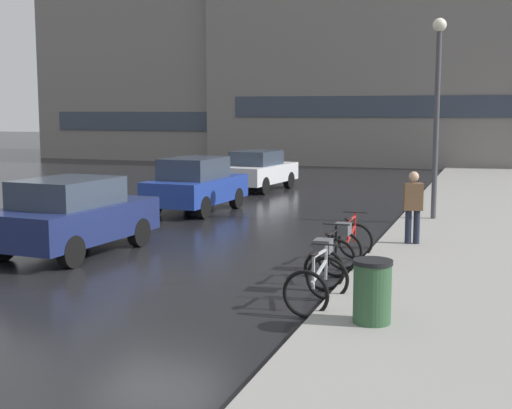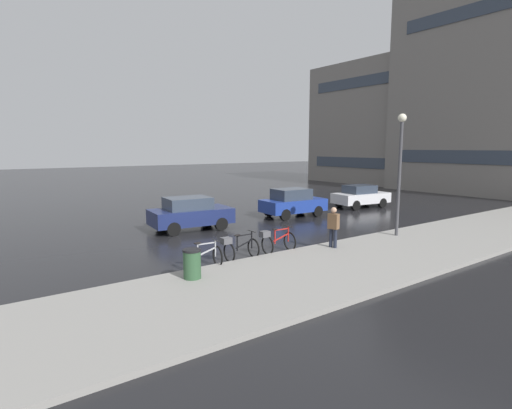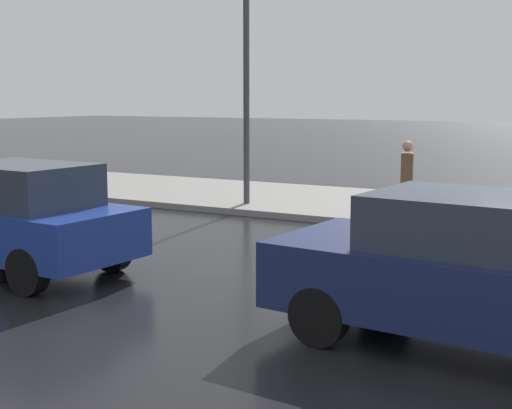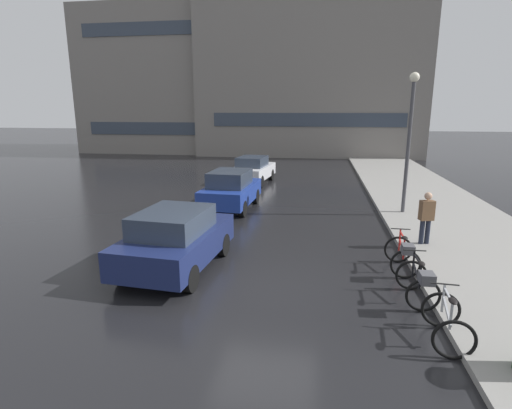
# 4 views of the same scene
# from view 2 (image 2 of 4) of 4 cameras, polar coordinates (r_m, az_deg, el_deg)

# --- Properties ---
(ground_plane) EXTENTS (140.00, 140.00, 0.00)m
(ground_plane) POSITION_cam_2_polar(r_m,az_deg,el_deg) (17.21, -7.96, -5.29)
(ground_plane) COLOR black
(sidewalk_kerb) EXTENTS (4.80, 60.00, 0.14)m
(sidewalk_kerb) POSITION_cam_2_polar(r_m,az_deg,el_deg) (20.19, 27.34, -3.93)
(sidewalk_kerb) COLOR gray
(sidewalk_kerb) RESTS_ON ground
(bicycle_nearest) EXTENTS (0.81, 1.17, 0.94)m
(bicycle_nearest) POSITION_cam_2_polar(r_m,az_deg,el_deg) (13.34, -7.56, -7.50)
(bicycle_nearest) COLOR black
(bicycle_nearest) RESTS_ON ground
(bicycle_second) EXTENTS (0.73, 1.37, 1.01)m
(bicycle_second) POSITION_cam_2_polar(r_m,az_deg,el_deg) (14.16, -2.57, -6.11)
(bicycle_second) COLOR black
(bicycle_second) RESTS_ON ground
(bicycle_third) EXTENTS (0.77, 1.40, 1.00)m
(bicycle_third) POSITION_cam_2_polar(r_m,az_deg,el_deg) (15.13, 2.84, -5.16)
(bicycle_third) COLOR black
(bicycle_third) RESTS_ON ground
(car_navy) EXTENTS (2.24, 4.00, 1.61)m
(car_navy) POSITION_cam_2_polar(r_m,az_deg,el_deg) (19.54, -9.37, -1.25)
(car_navy) COLOR navy
(car_navy) RESTS_ON ground
(car_blue) EXTENTS (2.01, 3.83, 1.63)m
(car_blue) POSITION_cam_2_polar(r_m,az_deg,el_deg) (23.10, 5.27, 0.28)
(car_blue) COLOR navy
(car_blue) RESTS_ON ground
(car_white) EXTENTS (2.17, 3.95, 1.50)m
(car_white) POSITION_cam_2_polar(r_m,az_deg,el_deg) (27.43, 14.72, 1.17)
(car_white) COLOR silver
(car_white) RESTS_ON ground
(pedestrian) EXTENTS (0.45, 0.34, 1.72)m
(pedestrian) POSITION_cam_2_polar(r_m,az_deg,el_deg) (15.65, 11.00, -3.09)
(pedestrian) COLOR #1E2333
(pedestrian) RESTS_ON ground
(streetlamp) EXTENTS (0.36, 0.36, 5.40)m
(streetlamp) POSITION_cam_2_polar(r_m,az_deg,el_deg) (18.29, 19.89, 5.84)
(streetlamp) COLOR #424247
(streetlamp) RESTS_ON ground
(trash_bin) EXTENTS (0.55, 0.55, 1.02)m
(trash_bin) POSITION_cam_2_polar(r_m,az_deg,el_deg) (12.07, -9.11, -8.66)
(trash_bin) COLOR #2D5133
(trash_bin) RESTS_ON ground
(building_facade_side) EXTENTS (16.97, 9.61, 13.05)m
(building_facade_side) POSITION_cam_2_polar(r_m,az_deg,el_deg) (47.34, 19.09, 10.83)
(building_facade_side) COLOR gray
(building_facade_side) RESTS_ON ground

